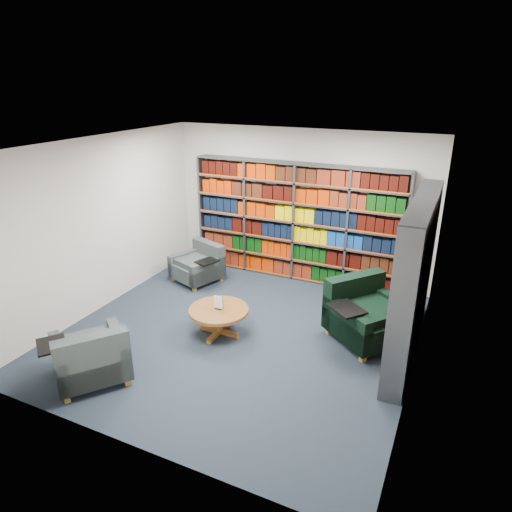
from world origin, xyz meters
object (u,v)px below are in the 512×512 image
at_px(chair_teal_left, 200,266).
at_px(chair_green_right, 365,315).
at_px(chair_teal_front, 91,359).
at_px(coffee_table, 219,314).

xyz_separation_m(chair_teal_left, chair_green_right, (3.29, -0.75, 0.08)).
height_order(chair_teal_left, chair_green_right, chair_green_right).
bearing_deg(chair_teal_front, coffee_table, 62.22).
relative_size(chair_green_right, coffee_table, 1.56).
xyz_separation_m(chair_teal_left, coffee_table, (1.30, -1.58, 0.05)).
relative_size(chair_teal_left, coffee_table, 1.16).
height_order(chair_teal_left, chair_teal_front, chair_teal_front).
distance_m(chair_teal_left, chair_green_right, 3.38).
xyz_separation_m(chair_green_right, coffee_table, (-1.99, -0.83, -0.03)).
bearing_deg(chair_green_right, coffee_table, -157.47).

